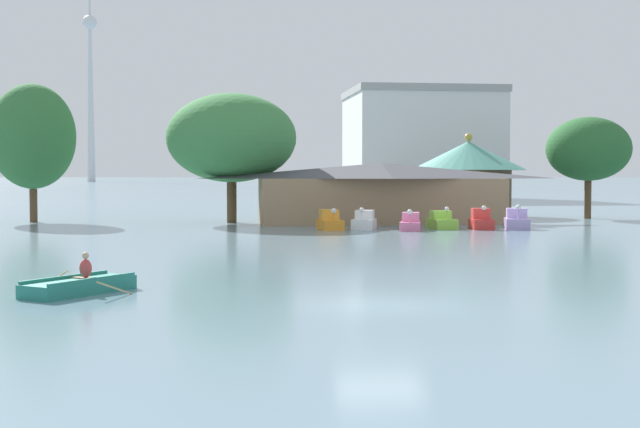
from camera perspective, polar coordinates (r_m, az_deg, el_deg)
ground_plane at (r=25.41m, az=3.87°, el=-5.84°), size 2000.00×2000.00×0.00m
rowboat_with_rower at (r=28.66m, az=-15.20°, el=-4.46°), size 3.46×3.81×1.36m
pedal_boat_orange at (r=59.30m, az=0.64°, el=-0.50°), size 1.56×2.93×1.49m
pedal_boat_white at (r=59.75m, az=2.85°, el=-0.49°), size 2.15×2.95×1.51m
pedal_boat_pink at (r=59.04m, az=5.84°, el=-0.59°), size 2.00×2.94×1.43m
pedal_boat_lime at (r=60.72m, az=7.82°, el=-0.48°), size 1.69×2.50×1.55m
pedal_boat_red at (r=60.81m, az=10.32°, el=-0.44°), size 1.63×2.43×1.63m
pedal_boat_lavender at (r=61.44m, az=12.53°, el=-0.43°), size 2.15×2.84×1.69m
boathouse at (r=66.97m, az=3.92°, el=1.43°), size 19.56×6.58×4.55m
green_roof_pavilion at (r=78.52m, az=9.51°, el=2.60°), size 10.11×10.11×7.28m
shoreline_tree_tall_left at (r=72.21m, az=-17.99°, el=4.76°), size 6.56×6.56×10.69m
shoreline_tree_mid at (r=68.26m, az=-5.71°, el=4.89°), size 9.93×9.93×9.88m
shoreline_tree_right at (r=77.50m, az=16.87°, el=4.01°), size 7.01×7.01×8.48m
background_building_block at (r=134.45m, az=6.53°, el=4.49°), size 21.67×18.56×16.40m
distant_broadcast_tower at (r=445.87m, az=-14.56°, el=10.16°), size 6.78×6.78×147.87m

